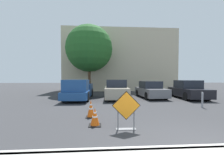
# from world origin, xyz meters

# --- Properties ---
(ground_plane) EXTENTS (96.00, 96.00, 0.00)m
(ground_plane) POSITION_xyz_m (0.00, 10.00, 0.00)
(ground_plane) COLOR #333335
(curb_lip) EXTENTS (26.97, 0.20, 0.14)m
(curb_lip) POSITION_xyz_m (0.00, 0.00, 0.07)
(curb_lip) COLOR #ADAAA3
(curb_lip) RESTS_ON ground_plane
(road_closed_sign) EXTENTS (0.95, 0.20, 1.29)m
(road_closed_sign) POSITION_xyz_m (-1.62, 1.61, 0.69)
(road_closed_sign) COLOR black
(road_closed_sign) RESTS_ON ground_plane
(traffic_cone_nearest) EXTENTS (0.44, 0.44, 0.65)m
(traffic_cone_nearest) POSITION_xyz_m (-2.67, 2.12, 0.31)
(traffic_cone_nearest) COLOR black
(traffic_cone_nearest) RESTS_ON ground_plane
(traffic_cone_second) EXTENTS (0.43, 0.43, 0.77)m
(traffic_cone_second) POSITION_xyz_m (-2.91, 3.31, 0.37)
(traffic_cone_second) COLOR black
(traffic_cone_second) RESTS_ON ground_plane
(pickup_truck) EXTENTS (2.04, 5.37, 1.61)m
(pickup_truck) POSITION_xyz_m (-4.31, 9.03, 0.72)
(pickup_truck) COLOR navy
(pickup_truck) RESTS_ON ground_plane
(parked_car_nearest) EXTENTS (2.07, 4.65, 1.60)m
(parked_car_nearest) POSITION_xyz_m (-1.20, 9.42, 0.73)
(parked_car_nearest) COLOR #A39984
(parked_car_nearest) RESTS_ON ground_plane
(parked_car_second) EXTENTS (1.94, 4.20, 1.47)m
(parked_car_second) POSITION_xyz_m (1.90, 9.75, 0.67)
(parked_car_second) COLOR slate
(parked_car_second) RESTS_ON ground_plane
(parked_car_third) EXTENTS (2.15, 4.56, 1.56)m
(parked_car_third) POSITION_xyz_m (5.00, 9.16, 0.71)
(parked_car_third) COLOR black
(parked_car_third) RESTS_ON ground_plane
(bollard_nearest) EXTENTS (0.12, 0.12, 0.92)m
(bollard_nearest) POSITION_xyz_m (3.44, 5.07, 0.49)
(bollard_nearest) COLOR gray
(bollard_nearest) RESTS_ON ground_plane
(building_facade_backdrop) EXTENTS (15.71, 5.00, 8.54)m
(building_facade_backdrop) POSITION_xyz_m (0.18, 19.09, 4.27)
(building_facade_backdrop) COLOR beige
(building_facade_backdrop) RESTS_ON ground_plane
(street_tree_behind_lot) EXTENTS (5.42, 5.42, 7.91)m
(street_tree_behind_lot) POSITION_xyz_m (-3.88, 14.46, 5.19)
(street_tree_behind_lot) COLOR #513823
(street_tree_behind_lot) RESTS_ON ground_plane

